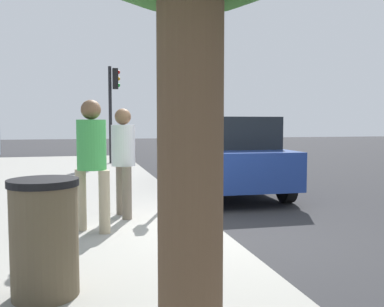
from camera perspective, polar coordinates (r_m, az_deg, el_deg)
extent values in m
plane|color=#2B2B2D|center=(5.99, 3.74, -11.61)|extent=(80.00, 80.00, 0.00)
cylinder|color=gray|center=(7.02, -4.18, -3.24)|extent=(0.07, 0.07, 1.15)
cube|color=#383D42|center=(6.86, -4.06, 2.51)|extent=(0.16, 0.11, 0.26)
cube|color=#383D42|center=(7.06, -4.35, 2.55)|extent=(0.16, 0.11, 0.26)
cube|color=#268C33|center=(6.88, -3.57, 2.68)|extent=(0.10, 0.01, 0.10)
cube|color=#268C33|center=(7.07, -3.87, 2.72)|extent=(0.10, 0.01, 0.10)
cylinder|color=#726656|center=(6.80, -9.85, -4.95)|extent=(0.15, 0.15, 0.81)
cylinder|color=#726656|center=(6.45, -9.02, -5.44)|extent=(0.15, 0.15, 0.81)
cylinder|color=silver|center=(6.55, -9.52, 1.13)|extent=(0.37, 0.37, 0.64)
sphere|color=brown|center=(6.54, -9.57, 5.06)|extent=(0.25, 0.25, 0.25)
cylinder|color=tan|center=(5.91, -15.16, -6.21)|extent=(0.15, 0.15, 0.85)
cylinder|color=tan|center=(5.68, -12.04, -6.57)|extent=(0.15, 0.15, 0.85)
cylinder|color=green|center=(5.71, -13.76, 1.18)|extent=(0.39, 0.39, 0.68)
sphere|color=brown|center=(5.70, -13.85, 5.92)|extent=(0.27, 0.27, 0.27)
cube|color=navy|center=(9.68, 4.66, -1.30)|extent=(4.46, 2.00, 0.76)
cube|color=black|center=(9.44, 5.04, 2.94)|extent=(2.26, 1.77, 0.68)
cylinder|color=black|center=(10.89, -1.98, -2.69)|extent=(0.67, 0.24, 0.66)
cylinder|color=black|center=(11.34, 6.75, -2.44)|extent=(0.67, 0.24, 0.66)
cylinder|color=black|center=(8.12, 1.69, -5.03)|extent=(0.67, 0.24, 0.66)
cylinder|color=black|center=(8.71, 12.95, -4.51)|extent=(0.67, 0.24, 0.66)
cylinder|color=brown|center=(1.99, -0.23, -3.17)|extent=(0.32, 0.32, 2.44)
cylinder|color=black|center=(15.70, -11.26, 5.25)|extent=(0.12, 0.12, 3.60)
cube|color=black|center=(15.79, -10.59, 10.16)|extent=(0.24, 0.20, 0.76)
sphere|color=red|center=(15.83, -10.20, 11.03)|extent=(0.14, 0.14, 0.14)
sphere|color=orange|center=(15.80, -10.19, 10.16)|extent=(0.14, 0.14, 0.14)
sphere|color=green|center=(15.78, -10.18, 9.30)|extent=(0.14, 0.14, 0.14)
cylinder|color=brown|center=(3.80, -19.75, -11.38)|extent=(0.56, 0.56, 0.95)
cylinder|color=black|center=(3.69, -19.94, -3.80)|extent=(0.59, 0.59, 0.06)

